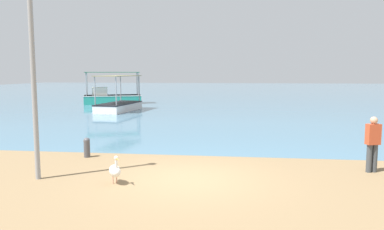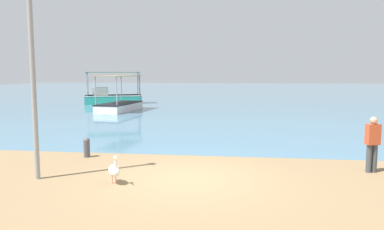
# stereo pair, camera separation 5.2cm
# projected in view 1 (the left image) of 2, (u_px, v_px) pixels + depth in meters

# --- Properties ---
(ground) EXTENTS (120.00, 120.00, 0.00)m
(ground) POSITION_uv_depth(u_px,v_px,m) (189.00, 179.00, 10.56)
(ground) COLOR olive
(harbor_water) EXTENTS (110.00, 90.00, 0.00)m
(harbor_water) POSITION_uv_depth(u_px,v_px,m) (230.00, 92.00, 57.88)
(harbor_water) COLOR teal
(harbor_water) RESTS_ON ground
(fishing_boat_near_left) EXTENTS (5.62, 3.53, 3.01)m
(fishing_boat_near_left) POSITION_uv_depth(u_px,v_px,m) (111.00, 97.00, 35.57)
(fishing_boat_near_left) COLOR teal
(fishing_boat_near_left) RESTS_ON harbor_water
(fishing_boat_far_left) EXTENTS (2.53, 5.09, 2.74)m
(fishing_boat_far_left) POSITION_uv_depth(u_px,v_px,m) (119.00, 104.00, 28.93)
(fishing_boat_far_left) COLOR white
(fishing_boat_far_left) RESTS_ON harbor_water
(pelican) EXTENTS (0.56, 0.71, 0.80)m
(pelican) POSITION_uv_depth(u_px,v_px,m) (115.00, 170.00, 10.09)
(pelican) COLOR #E0997A
(pelican) RESTS_ON ground
(lamp_post) EXTENTS (0.28, 0.28, 6.24)m
(lamp_post) POSITION_uv_depth(u_px,v_px,m) (32.00, 55.00, 10.19)
(lamp_post) COLOR gray
(lamp_post) RESTS_ON ground
(mooring_bollard) EXTENTS (0.23, 0.23, 0.70)m
(mooring_bollard) POSITION_uv_depth(u_px,v_px,m) (87.00, 147.00, 13.25)
(mooring_bollard) COLOR #47474C
(mooring_bollard) RESTS_ON ground
(fisherman_standing) EXTENTS (0.45, 0.32, 1.69)m
(fisherman_standing) POSITION_uv_depth(u_px,v_px,m) (373.00, 143.00, 11.21)
(fisherman_standing) COLOR #3D4246
(fisherman_standing) RESTS_ON ground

